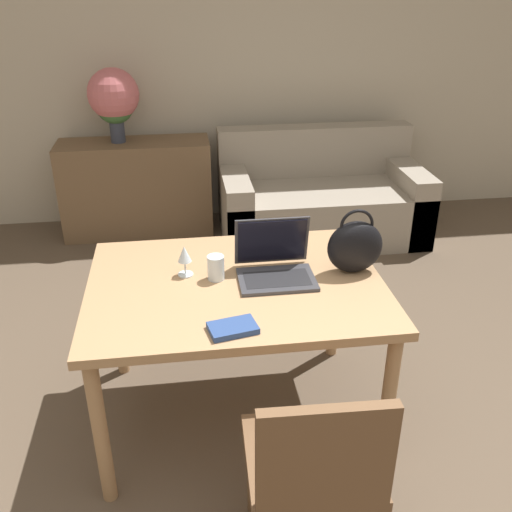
{
  "coord_description": "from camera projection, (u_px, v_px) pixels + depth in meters",
  "views": [
    {
      "loc": [
        -0.25,
        -1.44,
        1.97
      ],
      "look_at": [
        0.05,
        0.71,
        0.86
      ],
      "focal_mm": 40.0,
      "sensor_mm": 36.0,
      "label": 1
    }
  ],
  "objects": [
    {
      "name": "wine_glass",
      "position": [
        184.0,
        256.0,
        2.49
      ],
      "size": [
        0.07,
        0.07,
        0.14
      ],
      "color": "silver",
      "rests_on": "dining_table"
    },
    {
      "name": "flower_vase",
      "position": [
        114.0,
        98.0,
        4.26
      ],
      "size": [
        0.38,
        0.38,
        0.56
      ],
      "color": "#333847",
      "rests_on": "sideboard"
    },
    {
      "name": "couch",
      "position": [
        320.0,
        200.0,
        4.6
      ],
      "size": [
        1.59,
        0.85,
        0.82
      ],
      "color": "gray",
      "rests_on": "ground_plane"
    },
    {
      "name": "laptop",
      "position": [
        274.0,
        261.0,
        2.51
      ],
      "size": [
        0.33,
        0.29,
        0.24
      ],
      "color": "#38383D",
      "rests_on": "dining_table"
    },
    {
      "name": "chair",
      "position": [
        315.0,
        466.0,
        1.87
      ],
      "size": [
        0.46,
        0.46,
        0.86
      ],
      "rotation": [
        0.0,
        0.0,
        -0.04
      ],
      "color": "brown",
      "rests_on": "ground_plane"
    },
    {
      "name": "drinking_glass",
      "position": [
        216.0,
        268.0,
        2.48
      ],
      "size": [
        0.07,
        0.07,
        0.11
      ],
      "color": "silver",
      "rests_on": "dining_table"
    },
    {
      "name": "sideboard",
      "position": [
        137.0,
        188.0,
        4.59
      ],
      "size": [
        1.18,
        0.4,
        0.76
      ],
      "color": "brown",
      "rests_on": "ground_plane"
    },
    {
      "name": "book",
      "position": [
        233.0,
        328.0,
        2.14
      ],
      "size": [
        0.2,
        0.15,
        0.02
      ],
      "rotation": [
        0.0,
        0.0,
        0.2
      ],
      "color": "navy",
      "rests_on": "dining_table"
    },
    {
      "name": "handbag",
      "position": [
        355.0,
        246.0,
        2.5
      ],
      "size": [
        0.25,
        0.12,
        0.3
      ],
      "color": "black",
      "rests_on": "dining_table"
    },
    {
      "name": "dining_table",
      "position": [
        236.0,
        298.0,
        2.51
      ],
      "size": [
        1.28,
        0.96,
        0.74
      ],
      "color": "#A87F56",
      "rests_on": "ground_plane"
    },
    {
      "name": "wall_back",
      "position": [
        205.0,
        54.0,
        4.52
      ],
      "size": [
        10.0,
        0.06,
        2.7
      ],
      "color": "#BCB29E",
      "rests_on": "ground_plane"
    }
  ]
}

